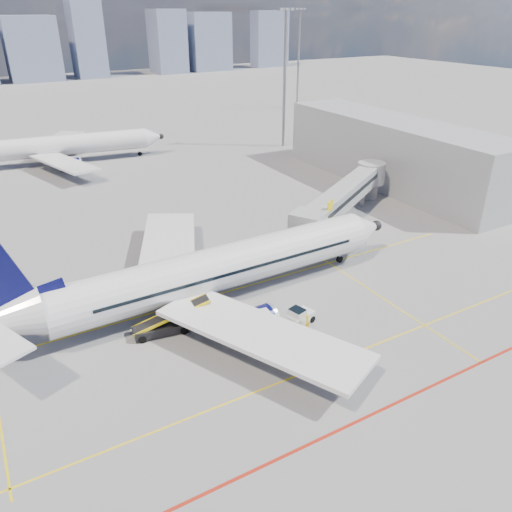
{
  "coord_description": "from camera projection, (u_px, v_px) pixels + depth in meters",
  "views": [
    {
      "loc": [
        -17.42,
        -30.66,
        25.31
      ],
      "look_at": [
        3.86,
        6.53,
        4.0
      ],
      "focal_mm": 35.0,
      "sensor_mm": 36.0,
      "label": 1
    }
  ],
  "objects": [
    {
      "name": "distant_skyline",
      "position": [
        39.0,
        46.0,
        190.72
      ],
      "size": [
        246.16,
        15.45,
        29.19
      ],
      "color": "slate",
      "rests_on": "ground"
    },
    {
      "name": "ground",
      "position": [
        255.0,
        337.0,
        42.84
      ],
      "size": [
        420.0,
        420.0,
        0.0
      ],
      "primitive_type": "plane",
      "color": "slate",
      "rests_on": "ground"
    },
    {
      "name": "ramp_worker",
      "position": [
        307.0,
        323.0,
        43.23
      ],
      "size": [
        0.56,
        0.71,
        1.71
      ],
      "primitive_type": "imported",
      "rotation": [
        0.0,
        0.0,
        1.3
      ],
      "color": "yellow",
      "rests_on": "ground"
    },
    {
      "name": "terminal_block",
      "position": [
        393.0,
        152.0,
        78.59
      ],
      "size": [
        10.0,
        42.0,
        10.0
      ],
      "color": "#94979C",
      "rests_on": "ground"
    },
    {
      "name": "jet_bridge",
      "position": [
        347.0,
        194.0,
        64.77
      ],
      "size": [
        23.55,
        15.78,
        6.3
      ],
      "color": "#94979C",
      "rests_on": "ground"
    },
    {
      "name": "floodlight_mast_ne",
      "position": [
        285.0,
        76.0,
        96.43
      ],
      "size": [
        3.2,
        0.61,
        25.45
      ],
      "color": "gray",
      "rests_on": "ground"
    },
    {
      "name": "floodlight_mast_far",
      "position": [
        299.0,
        56.0,
        135.64
      ],
      "size": [
        3.2,
        0.61,
        25.45
      ],
      "color": "gray",
      "rests_on": "ground"
    },
    {
      "name": "main_aircraft",
      "position": [
        205.0,
        273.0,
        46.45
      ],
      "size": [
        43.51,
        37.91,
        12.68
      ],
      "rotation": [
        0.0,
        0.0,
        0.02
      ],
      "color": "silver",
      "rests_on": "ground"
    },
    {
      "name": "cargo_dolly",
      "position": [
        250.0,
        326.0,
        42.19
      ],
      "size": [
        4.11,
        2.2,
        2.16
      ],
      "rotation": [
        0.0,
        0.0,
        -0.12
      ],
      "color": "black",
      "rests_on": "ground"
    },
    {
      "name": "second_aircraft",
      "position": [
        59.0,
        146.0,
        89.3
      ],
      "size": [
        37.31,
        32.43,
        10.97
      ],
      "rotation": [
        0.0,
        0.0,
        -0.13
      ],
      "color": "silver",
      "rests_on": "ground"
    },
    {
      "name": "apron_markings",
      "position": [
        273.0,
        364.0,
        39.54
      ],
      "size": [
        90.0,
        35.12,
        0.01
      ],
      "color": "#D8BB0B",
      "rests_on": "ground"
    },
    {
      "name": "baggage_tug",
      "position": [
        299.0,
        316.0,
        44.19
      ],
      "size": [
        2.78,
        2.12,
        1.73
      ],
      "rotation": [
        0.0,
        0.0,
        0.28
      ],
      "color": "silver",
      "rests_on": "ground"
    },
    {
      "name": "belt_loader",
      "position": [
        163.0,
        326.0,
        43.08
      ],
      "size": [
        6.93,
        2.57,
        2.78
      ],
      "rotation": [
        0.0,
        0.0,
        -0.16
      ],
      "color": "black",
      "rests_on": "ground"
    }
  ]
}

